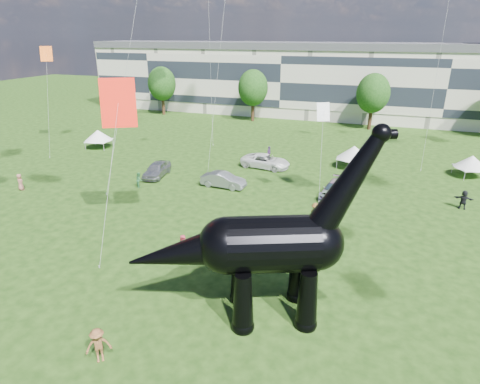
% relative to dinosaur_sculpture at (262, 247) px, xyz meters
% --- Properties ---
extents(ground, '(220.00, 220.00, 0.00)m').
position_rel_dinosaur_sculpture_xyz_m(ground, '(-4.72, -2.83, -4.21)').
color(ground, '#16330C').
rests_on(ground, ground).
extents(terrace_row, '(78.00, 11.00, 12.00)m').
position_rel_dinosaur_sculpture_xyz_m(terrace_row, '(-12.72, 59.17, 1.79)').
color(terrace_row, beige).
rests_on(terrace_row, ground).
extents(tree_far_left, '(5.20, 5.20, 9.44)m').
position_rel_dinosaur_sculpture_xyz_m(tree_far_left, '(-34.72, 50.17, 2.08)').
color(tree_far_left, '#382314').
rests_on(tree_far_left, ground).
extents(tree_mid_left, '(5.20, 5.20, 9.44)m').
position_rel_dinosaur_sculpture_xyz_m(tree_mid_left, '(-16.72, 50.17, 2.08)').
color(tree_mid_left, '#382314').
rests_on(tree_mid_left, ground).
extents(tree_mid_right, '(5.20, 5.20, 9.44)m').
position_rel_dinosaur_sculpture_xyz_m(tree_mid_right, '(3.28, 50.17, 2.08)').
color(tree_mid_right, '#382314').
rests_on(tree_mid_right, ground).
extents(dinosaur_sculpture, '(13.26, 7.16, 11.15)m').
position_rel_dinosaur_sculpture_xyz_m(dinosaur_sculpture, '(0.00, 0.00, 0.00)').
color(dinosaur_sculpture, black).
rests_on(dinosaur_sculpture, ground).
extents(car_silver, '(2.48, 4.92, 1.61)m').
position_rel_dinosaur_sculpture_xyz_m(car_silver, '(-17.44, 18.32, -3.40)').
color(car_silver, '#A4A5A9').
rests_on(car_silver, ground).
extents(car_grey, '(4.68, 1.81, 1.52)m').
position_rel_dinosaur_sculpture_xyz_m(car_grey, '(-9.37, 17.75, -3.45)').
color(car_grey, gray).
rests_on(car_grey, ground).
extents(car_white, '(5.96, 3.27, 1.58)m').
position_rel_dinosaur_sculpture_xyz_m(car_white, '(-7.09, 25.28, -3.42)').
color(car_white, white).
rests_on(car_white, ground).
extents(car_dark, '(2.70, 5.24, 1.45)m').
position_rel_dinosaur_sculpture_xyz_m(car_dark, '(1.68, 18.95, -3.48)').
color(car_dark, '#595960').
rests_on(car_dark, ground).
extents(gazebo_near, '(4.70, 4.70, 2.63)m').
position_rel_dinosaur_sculpture_xyz_m(gazebo_near, '(2.52, 28.68, -2.36)').
color(gazebo_near, silver).
rests_on(gazebo_near, ground).
extents(gazebo_far, '(4.43, 4.43, 2.39)m').
position_rel_dinosaur_sculpture_xyz_m(gazebo_far, '(14.87, 29.81, -2.53)').
color(gazebo_far, white).
rests_on(gazebo_far, ground).
extents(gazebo_left, '(4.16, 4.16, 2.51)m').
position_rel_dinosaur_sculpture_xyz_m(gazebo_left, '(-30.94, 25.94, -2.45)').
color(gazebo_left, white).
rests_on(gazebo_left, ground).
extents(visitors, '(42.39, 35.62, 1.86)m').
position_rel_dinosaur_sculpture_xyz_m(visitors, '(-4.14, 10.63, -3.33)').
color(visitors, '#294B99').
rests_on(visitors, ground).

